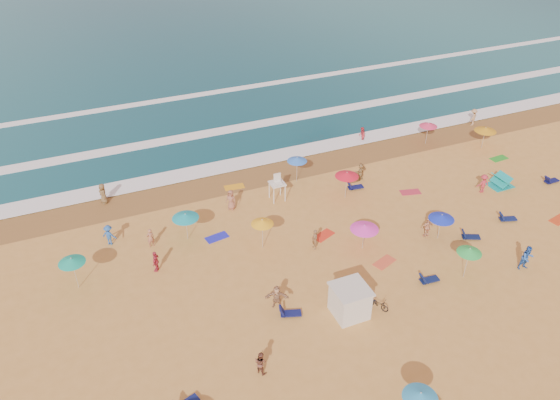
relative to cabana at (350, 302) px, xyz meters
name	(u,v)px	position (x,y,z in m)	size (l,w,h in m)	color
ground	(340,253)	(2.31, 5.50, -1.00)	(220.00, 220.00, 0.00)	gold
wet_sand	(274,172)	(2.31, 18.00, -0.99)	(220.00, 220.00, 0.00)	olive
surf_foam	(241,130)	(2.31, 26.82, -0.90)	(200.00, 18.70, 0.05)	white
cabana	(350,302)	(0.00, 0.00, 0.00)	(2.00, 2.00, 2.00)	silver
cabana_roof	(351,289)	(0.00, 0.00, 1.06)	(2.20, 2.20, 0.12)	silver
bicycle	(378,304)	(1.90, -0.30, -0.60)	(0.53, 1.51, 0.79)	black
lifeguard_stand	(277,189)	(0.85, 13.76, 0.05)	(1.20, 1.20, 2.10)	white
beach_umbrellas	(383,229)	(5.04, 4.47, 1.13)	(48.70, 29.35, 0.80)	#FF371A
loungers	(381,265)	(4.22, 3.04, -0.83)	(43.29, 16.09, 0.34)	#0F1B4D
towels	(369,247)	(4.59, 5.29, -0.98)	(39.27, 24.05, 0.03)	red
popup_tents	(554,185)	(22.94, 5.93, -0.40)	(9.42, 6.84, 1.20)	#D62F85
beachgoers	(334,205)	(4.19, 10.15, -0.17)	(38.98, 23.30, 2.14)	brown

